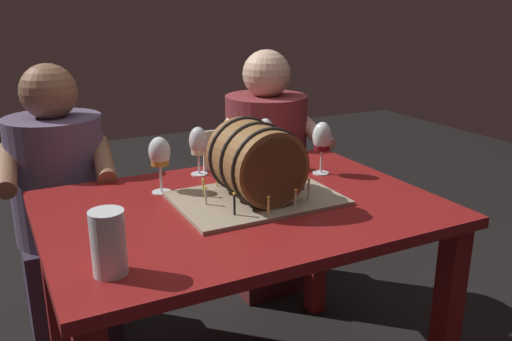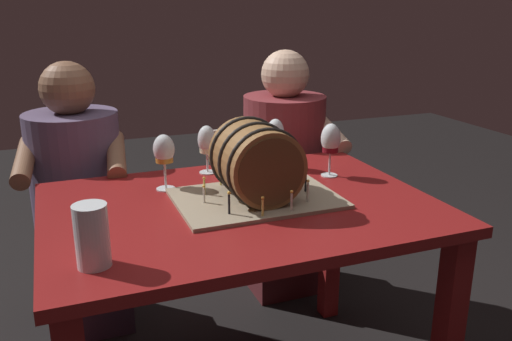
{
  "view_description": "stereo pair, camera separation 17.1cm",
  "coord_description": "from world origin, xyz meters",
  "px_view_note": "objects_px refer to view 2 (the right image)",
  "views": [
    {
      "loc": [
        -0.69,
        -1.44,
        1.36
      ],
      "look_at": [
        0.06,
        0.01,
        0.85
      ],
      "focal_mm": 37.76,
      "sensor_mm": 36.0,
      "label": 1
    },
    {
      "loc": [
        -0.53,
        -1.51,
        1.36
      ],
      "look_at": [
        0.06,
        0.01,
        0.85
      ],
      "focal_mm": 37.76,
      "sensor_mm": 36.0,
      "label": 2
    }
  ],
  "objects_px": {
    "wine_glass_red": "(331,141)",
    "barrel_cake": "(256,165)",
    "wine_glass_amber": "(164,152)",
    "person_seated_left": "(80,208)",
    "dining_table": "(241,237)",
    "wine_glass_empty": "(275,134)",
    "wine_glass_white": "(207,142)",
    "person_seated_right": "(284,180)",
    "menu_card": "(226,149)",
    "beer_pint": "(92,238)"
  },
  "relations": [
    {
      "from": "wine_glass_white",
      "to": "person_seated_right",
      "type": "relative_size",
      "value": 0.16
    },
    {
      "from": "dining_table",
      "to": "wine_glass_empty",
      "type": "height_order",
      "value": "wine_glass_empty"
    },
    {
      "from": "wine_glass_empty",
      "to": "wine_glass_amber",
      "type": "bearing_deg",
      "value": -167.36
    },
    {
      "from": "wine_glass_amber",
      "to": "person_seated_right",
      "type": "bearing_deg",
      "value": 36.05
    },
    {
      "from": "person_seated_right",
      "to": "wine_glass_amber",
      "type": "bearing_deg",
      "value": -143.95
    },
    {
      "from": "dining_table",
      "to": "barrel_cake",
      "type": "relative_size",
      "value": 2.37
    },
    {
      "from": "menu_card",
      "to": "person_seated_right",
      "type": "relative_size",
      "value": 0.14
    },
    {
      "from": "barrel_cake",
      "to": "menu_card",
      "type": "distance_m",
      "value": 0.35
    },
    {
      "from": "wine_glass_amber",
      "to": "person_seated_right",
      "type": "distance_m",
      "value": 0.87
    },
    {
      "from": "barrel_cake",
      "to": "person_seated_left",
      "type": "xyz_separation_m",
      "value": [
        -0.52,
        0.69,
        -0.32
      ]
    },
    {
      "from": "person_seated_left",
      "to": "wine_glass_red",
      "type": "bearing_deg",
      "value": -32.33
    },
    {
      "from": "beer_pint",
      "to": "wine_glass_red",
      "type": "bearing_deg",
      "value": 25.7
    },
    {
      "from": "wine_glass_amber",
      "to": "menu_card",
      "type": "relative_size",
      "value": 1.2
    },
    {
      "from": "wine_glass_amber",
      "to": "person_seated_right",
      "type": "height_order",
      "value": "person_seated_right"
    },
    {
      "from": "wine_glass_red",
      "to": "person_seated_left",
      "type": "height_order",
      "value": "person_seated_left"
    },
    {
      "from": "barrel_cake",
      "to": "menu_card",
      "type": "xyz_separation_m",
      "value": [
        0.02,
        0.35,
        -0.04
      ]
    },
    {
      "from": "person_seated_left",
      "to": "person_seated_right",
      "type": "distance_m",
      "value": 0.93
    },
    {
      "from": "wine_glass_empty",
      "to": "wine_glass_white",
      "type": "xyz_separation_m",
      "value": [
        -0.26,
        0.03,
        -0.01
      ]
    },
    {
      "from": "dining_table",
      "to": "wine_glass_white",
      "type": "xyz_separation_m",
      "value": [
        -0.01,
        0.34,
        0.24
      ]
    },
    {
      "from": "wine_glass_empty",
      "to": "dining_table",
      "type": "bearing_deg",
      "value": -128.85
    },
    {
      "from": "beer_pint",
      "to": "person_seated_left",
      "type": "bearing_deg",
      "value": 89.48
    },
    {
      "from": "wine_glass_red",
      "to": "menu_card",
      "type": "height_order",
      "value": "wine_glass_red"
    },
    {
      "from": "wine_glass_empty",
      "to": "beer_pint",
      "type": "bearing_deg",
      "value": -140.98
    },
    {
      "from": "wine_glass_white",
      "to": "wine_glass_amber",
      "type": "height_order",
      "value": "wine_glass_amber"
    },
    {
      "from": "beer_pint",
      "to": "wine_glass_white",
      "type": "bearing_deg",
      "value": 52.99
    },
    {
      "from": "wine_glass_red",
      "to": "person_seated_right",
      "type": "distance_m",
      "value": 0.64
    },
    {
      "from": "barrel_cake",
      "to": "wine_glass_red",
      "type": "distance_m",
      "value": 0.37
    },
    {
      "from": "barrel_cake",
      "to": "menu_card",
      "type": "relative_size",
      "value": 3.22
    },
    {
      "from": "dining_table",
      "to": "wine_glass_red",
      "type": "distance_m",
      "value": 0.5
    },
    {
      "from": "person_seated_right",
      "to": "menu_card",
      "type": "bearing_deg",
      "value": -139.33
    },
    {
      "from": "wine_glass_red",
      "to": "barrel_cake",
      "type": "bearing_deg",
      "value": -157.98
    },
    {
      "from": "wine_glass_white",
      "to": "menu_card",
      "type": "xyz_separation_m",
      "value": [
        0.08,
        0.02,
        -0.04
      ]
    },
    {
      "from": "wine_glass_amber",
      "to": "person_seated_left",
      "type": "xyz_separation_m",
      "value": [
        -0.27,
        0.48,
        -0.34
      ]
    },
    {
      "from": "menu_card",
      "to": "person_seated_left",
      "type": "distance_m",
      "value": 0.69
    },
    {
      "from": "barrel_cake",
      "to": "person_seated_left",
      "type": "height_order",
      "value": "person_seated_left"
    },
    {
      "from": "wine_glass_empty",
      "to": "menu_card",
      "type": "bearing_deg",
      "value": 167.24
    },
    {
      "from": "person_seated_right",
      "to": "beer_pint",
      "type": "bearing_deg",
      "value": -134.05
    },
    {
      "from": "wine_glass_empty",
      "to": "wine_glass_white",
      "type": "height_order",
      "value": "wine_glass_empty"
    },
    {
      "from": "menu_card",
      "to": "person_seated_left",
      "type": "relative_size",
      "value": 0.14
    },
    {
      "from": "wine_glass_amber",
      "to": "wine_glass_white",
      "type": "bearing_deg",
      "value": 34.44
    },
    {
      "from": "wine_glass_amber",
      "to": "menu_card",
      "type": "bearing_deg",
      "value": 28.13
    },
    {
      "from": "beer_pint",
      "to": "menu_card",
      "type": "bearing_deg",
      "value": 49.2
    },
    {
      "from": "wine_glass_amber",
      "to": "person_seated_right",
      "type": "relative_size",
      "value": 0.17
    },
    {
      "from": "menu_card",
      "to": "wine_glass_empty",
      "type": "bearing_deg",
      "value": -13.27
    },
    {
      "from": "wine_glass_empty",
      "to": "wine_glass_white",
      "type": "bearing_deg",
      "value": 174.28
    },
    {
      "from": "wine_glass_empty",
      "to": "person_seated_right",
      "type": "height_order",
      "value": "person_seated_right"
    },
    {
      "from": "wine_glass_white",
      "to": "person_seated_left",
      "type": "distance_m",
      "value": 0.66
    },
    {
      "from": "dining_table",
      "to": "beer_pint",
      "type": "distance_m",
      "value": 0.58
    },
    {
      "from": "person_seated_left",
      "to": "person_seated_right",
      "type": "relative_size",
      "value": 0.99
    },
    {
      "from": "wine_glass_red",
      "to": "person_seated_left",
      "type": "relative_size",
      "value": 0.17
    }
  ]
}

